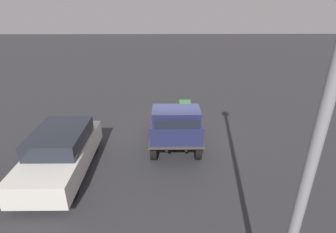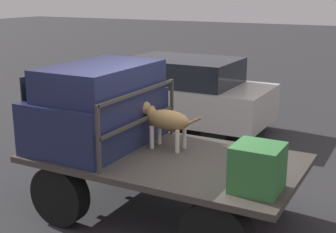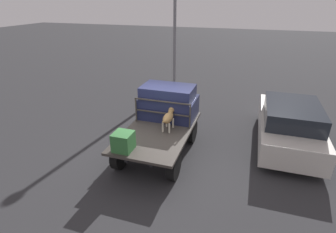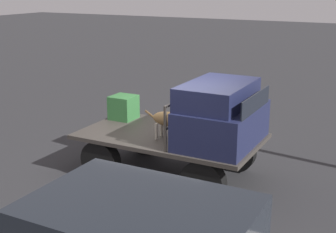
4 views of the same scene
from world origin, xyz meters
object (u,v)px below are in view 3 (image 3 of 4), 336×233
at_px(cargo_crate, 123,141).
at_px(light_pole_near, 175,2).
at_px(flatbed_truck, 159,137).
at_px(parked_sedan, 289,124).
at_px(dog, 169,117).

xyz_separation_m(cargo_crate, light_pole_near, (8.37, 1.03, 3.40)).
height_order(flatbed_truck, light_pole_near, light_pole_near).
height_order(flatbed_truck, parked_sedan, parked_sedan).
height_order(cargo_crate, parked_sedan, parked_sedan).
distance_m(cargo_crate, light_pole_near, 9.10).
distance_m(parked_sedan, light_pole_near, 8.41).
height_order(dog, cargo_crate, dog).
bearing_deg(dog, parked_sedan, -79.92).
bearing_deg(parked_sedan, dog, 106.65).
distance_m(cargo_crate, parked_sedan, 5.69).
relative_size(cargo_crate, light_pole_near, 0.07).
bearing_deg(dog, flatbed_truck, 106.29).
relative_size(flatbed_truck, dog, 3.47).
xyz_separation_m(flatbed_truck, parked_sedan, (1.92, -4.07, 0.17)).
bearing_deg(parked_sedan, light_pole_near, 40.07).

